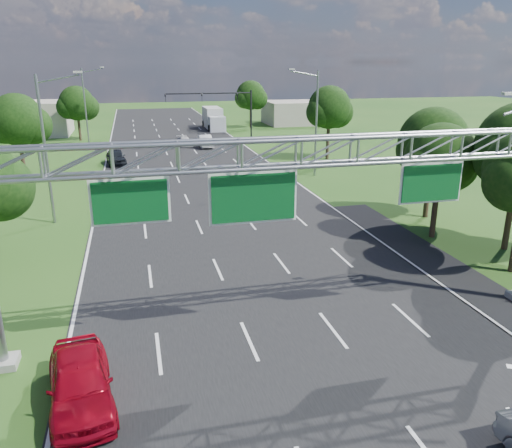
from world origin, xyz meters
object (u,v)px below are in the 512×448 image
object	(u,v)px
sign_gantry	(300,168)
red_coupe	(80,382)
box_truck	(213,119)
traffic_signal	(227,104)

from	to	relation	value
sign_gantry	red_coupe	distance (m)	10.71
sign_gantry	box_truck	size ratio (longest dim) A/B	2.57
sign_gantry	traffic_signal	xyz separation A→B (m)	(7.15, 53.00, -1.72)
sign_gantry	box_truck	distance (m)	67.02
red_coupe	box_truck	size ratio (longest dim) A/B	0.54
traffic_signal	red_coupe	xyz separation A→B (m)	(-15.48, -55.95, -4.33)
red_coupe	box_truck	distance (m)	71.11
red_coupe	box_truck	bearing A→B (deg)	69.86
traffic_signal	red_coupe	bearing A→B (deg)	-105.47
sign_gantry	traffic_signal	size ratio (longest dim) A/B	1.92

